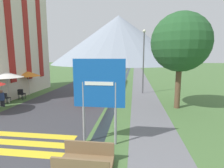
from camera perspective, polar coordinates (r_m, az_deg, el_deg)
ground_plane at (r=23.38m, az=0.69°, el=0.40°), size 160.00×160.00×0.00m
road at (r=33.55m, az=-1.59°, el=3.00°), size 6.40×60.00×0.01m
footpath at (r=33.17m, az=8.89°, el=2.83°), size 2.20×60.00×0.01m
drainage_channel at (r=33.19m, az=4.74°, el=2.91°), size 0.60×60.00×0.00m
crosswalk_marking at (r=8.70m, az=-31.26°, el=-15.86°), size 5.44×1.84×0.01m
mountain_distant at (r=85.68m, az=2.10°, el=14.15°), size 62.46×62.46×22.54m
hotel_building at (r=19.41m, az=-32.52°, el=15.47°), size 5.33×8.44×11.38m
road_sign at (r=6.74m, az=-4.23°, el=-1.87°), size 2.02×0.11×3.39m
footbridge at (r=5.99m, az=-8.78°, el=-23.93°), size 1.70×1.10×0.65m
parked_car_near at (r=14.35m, az=-5.13°, el=-1.37°), size 1.86×4.30×1.82m
parked_car_far at (r=22.80m, az=-0.21°, el=2.49°), size 1.74×4.04×1.82m
cafe_chair_far_left at (r=15.91m, az=-27.61°, el=-2.80°), size 0.40×0.40×0.85m
cafe_chair_middle at (r=15.07m, az=-31.35°, el=-3.70°), size 0.40×0.40×0.85m
cafe_chair_far_right at (r=16.15m, az=-27.41°, el=-2.62°), size 0.40×0.40×0.85m
cafe_umbrella_middle_white at (r=14.91m, az=-31.14°, el=2.59°), size 2.29×2.29×2.34m
cafe_umbrella_rear_orange at (r=17.36m, az=-25.73°, el=3.03°), size 2.10×2.10×2.16m
person_seated_far at (r=14.37m, az=-32.31°, el=-3.73°), size 0.32×0.32×1.19m
streetlamp at (r=16.62m, az=10.26°, el=8.72°), size 0.28×0.28×5.90m
tree_by_path at (r=12.41m, az=21.47°, el=12.48°), size 3.81×3.81×6.29m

